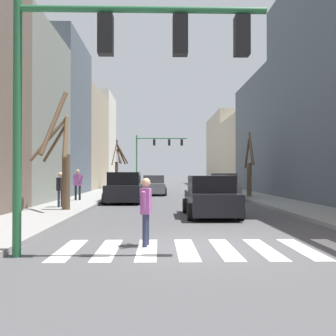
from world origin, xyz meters
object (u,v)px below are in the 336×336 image
Objects in this scene: street_tree_left_far at (118,164)px; street_tree_left_mid at (61,159)px; traffic_signal_far at (155,148)px; car_parked_right_mid at (221,187)px; car_driving_toward_lane at (211,197)px; car_parked_right_far at (154,186)px; pedestrian_crossing_street at (60,186)px; pedestrian_on_right_sidewalk at (78,182)px; traffic_signal_near at (113,61)px; pedestrian_on_left_sidewalk at (146,206)px; street_tree_right_mid at (249,168)px; car_parked_right_near at (124,189)px.

street_tree_left_mid is at bearing -90.26° from street_tree_left_far.
car_parked_right_mid is at bearing -79.84° from traffic_signal_far.
car_parked_right_mid is at bearing -11.40° from car_driving_toward_lane.
pedestrian_crossing_street is at bearing -18.48° from car_parked_right_far.
car_parked_right_mid is 0.92× the size of street_tree_left_far.
car_driving_toward_lane is 10.16m from pedestrian_on_right_sidewalk.
traffic_signal_near reaches higher than car_driving_toward_lane.
car_parked_right_mid is at bearing -6.58° from pedestrian_on_left_sidewalk.
street_tree_right_mid is at bearing 43.73° from street_tree_left_mid.
traffic_signal_far is at bearing 104.89° from street_tree_right_mid.
street_tree_right_mid is 14.56m from street_tree_left_mid.
car_parked_right_mid is 1.07× the size of car_driving_toward_lane.
traffic_signal_far reaches higher than car_parked_right_far.
pedestrian_on_right_sidewalk is at bearing 26.41° from pedestrian_on_left_sidewalk.
pedestrian_on_left_sidewalk is at bearing 0.20° from car_parked_right_far.
traffic_signal_far reaches higher than pedestrian_crossing_street.
car_driving_toward_lane is at bearing -12.35° from pedestrian_on_left_sidewalk.
car_parked_right_near is 7.08m from car_parked_right_mid.
traffic_signal_far is 27.29m from car_parked_right_mid.
pedestrian_on_left_sidewalk is at bearing -62.89° from street_tree_left_mid.
street_tree_right_mid is (10.94, 8.53, 0.96)m from pedestrian_crossing_street.
pedestrian_on_left_sidewalk is (4.33, -9.16, -0.15)m from pedestrian_crossing_street.
car_parked_right_far is 2.75× the size of pedestrian_on_left_sidewalk.
car_parked_right_far is at bearing 74.96° from street_tree_left_mid.
street_tree_left_mid is (-10.52, -10.06, 0.29)m from street_tree_right_mid.
car_parked_right_near reaches higher than car_parked_right_far.
pedestrian_on_left_sidewalk reaches higher than car_parked_right_far.
car_parked_right_far is at bearing 91.46° from pedestrian_on_right_sidewalk.
street_tree_left_far is (0.10, 22.72, 0.23)m from street_tree_left_mid.
street_tree_left_mid is (-2.21, -5.87, 1.55)m from car_parked_right_near.
street_tree_right_mid is at bearing 144.91° from pedestrian_crossing_street.
street_tree_right_mid is at bearing -63.25° from car_parked_right_near.
street_tree_right_mid is at bearing 57.97° from car_parked_right_far.
pedestrian_on_right_sidewalk reaches higher than pedestrian_on_left_sidewalk.
car_driving_toward_lane is 2.37× the size of pedestrian_on_right_sidewalk.
street_tree_left_far is (-10.41, 12.66, 0.52)m from street_tree_right_mid.
car_driving_toward_lane is (4.10, -7.16, -0.06)m from car_parked_right_near.
street_tree_left_far is (-3.14, 31.50, -1.52)m from traffic_signal_near.
car_driving_toward_lane is 0.95× the size of car_parked_right_far.
street_tree_left_far reaches higher than car_parked_right_far.
street_tree_left_mid is 1.04× the size of street_tree_left_far.
street_tree_left_mid is (-3.90, 7.63, 1.41)m from pedestrian_on_left_sidewalk.
street_tree_right_mid is at bearing -75.11° from traffic_signal_far.
street_tree_left_mid reaches higher than street_tree_left_far.
car_driving_toward_lane is (-2.12, -10.53, -0.03)m from car_parked_right_mid.
car_parked_right_mid reaches higher than car_driving_toward_lane.
pedestrian_on_right_sidewalk is 0.35× the size of street_tree_left_mid.
pedestrian_crossing_street is (-2.63, -4.35, 0.29)m from car_parked_right_near.
car_parked_right_far is 1.01× the size of street_tree_right_mid.
car_parked_right_near is at bearing -10.93° from car_parked_right_far.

